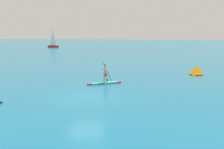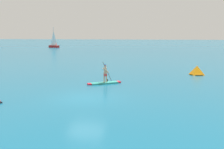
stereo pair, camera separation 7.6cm
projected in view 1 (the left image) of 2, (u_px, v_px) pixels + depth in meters
name	position (u px, v px, depth m)	size (l,w,h in m)	color
ground	(86.00, 98.00, 17.01)	(440.00, 440.00, 0.00)	#145B7A
paddleboarder_mid_center	(105.00, 80.00, 21.86)	(2.83, 2.02, 1.92)	teal
race_marker_buoy	(197.00, 71.00, 26.74)	(1.76, 1.76, 0.99)	orange
sailboat_left_horizon	(53.00, 45.00, 84.70)	(4.18, 2.49, 6.93)	#A51E1E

